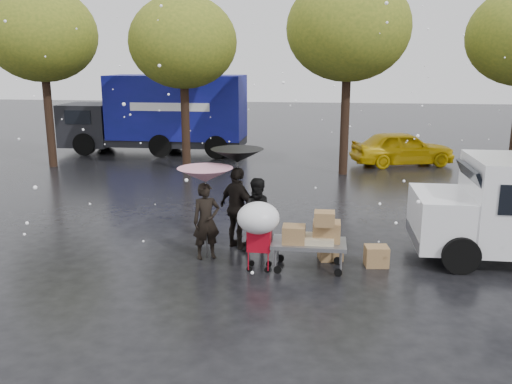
# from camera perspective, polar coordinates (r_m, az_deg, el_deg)

# --- Properties ---
(ground) EXTENTS (90.00, 90.00, 0.00)m
(ground) POSITION_cam_1_polar(r_m,az_deg,el_deg) (11.12, -2.62, -8.27)
(ground) COLOR black
(ground) RESTS_ON ground
(person_pink) EXTENTS (0.71, 0.63, 1.65)m
(person_pink) POSITION_cam_1_polar(r_m,az_deg,el_deg) (11.59, -5.26, -3.08)
(person_pink) COLOR black
(person_pink) RESTS_ON ground
(person_middle) EXTENTS (0.91, 0.77, 1.67)m
(person_middle) POSITION_cam_1_polar(r_m,az_deg,el_deg) (11.91, 0.37, -2.49)
(person_middle) COLOR black
(person_middle) RESTS_ON ground
(person_black) EXTENTS (1.13, 1.04, 1.86)m
(person_black) POSITION_cam_1_polar(r_m,az_deg,el_deg) (12.15, -1.94, -1.70)
(person_black) COLOR black
(person_black) RESTS_ON ground
(umbrella_pink) EXTENTS (1.17, 1.17, 1.98)m
(umbrella_pink) POSITION_cam_1_polar(r_m,az_deg,el_deg) (11.34, -5.37, 1.79)
(umbrella_pink) COLOR #4C4C4C
(umbrella_pink) RESTS_ON ground
(umbrella_black) EXTENTS (1.17, 1.17, 2.27)m
(umbrella_black) POSITION_cam_1_polar(r_m,az_deg,el_deg) (11.89, -1.98, 3.83)
(umbrella_black) COLOR #4C4C4C
(umbrella_black) RESTS_ON ground
(vendor_cart) EXTENTS (1.52, 0.80, 1.27)m
(vendor_cart) POSITION_cam_1_polar(r_m,az_deg,el_deg) (11.00, 6.02, -4.56)
(vendor_cart) COLOR slate
(vendor_cart) RESTS_ON ground
(shopping_cart) EXTENTS (0.84, 0.84, 1.46)m
(shopping_cart) POSITION_cam_1_polar(r_m,az_deg,el_deg) (10.68, 0.25, -3.13)
(shopping_cart) COLOR #B90A1C
(shopping_cart) RESTS_ON ground
(blue_truck) EXTENTS (8.30, 2.60, 3.50)m
(blue_truck) POSITION_cam_1_polar(r_m,az_deg,el_deg) (25.20, -10.10, 8.06)
(blue_truck) COLOR navy
(blue_truck) RESTS_ON ground
(box_ground_near) EXTENTS (0.51, 0.43, 0.42)m
(box_ground_near) POSITION_cam_1_polar(r_m,az_deg,el_deg) (11.56, 12.56, -6.60)
(box_ground_near) COLOR brown
(box_ground_near) RESTS_ON ground
(box_ground_far) EXTENTS (0.56, 0.48, 0.38)m
(box_ground_far) POSITION_cam_1_polar(r_m,az_deg,el_deg) (11.75, 7.84, -6.17)
(box_ground_far) COLOR brown
(box_ground_far) RESTS_ON ground
(yellow_taxi) EXTENTS (4.37, 2.71, 1.39)m
(yellow_taxi) POSITION_cam_1_polar(r_m,az_deg,el_deg) (22.73, 15.16, 4.49)
(yellow_taxi) COLOR #DFB50B
(yellow_taxi) RESTS_ON ground
(tree_row) EXTENTS (21.60, 4.40, 7.12)m
(tree_row) POSITION_cam_1_polar(r_m,az_deg,el_deg) (20.29, 0.94, 16.17)
(tree_row) COLOR black
(tree_row) RESTS_ON ground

